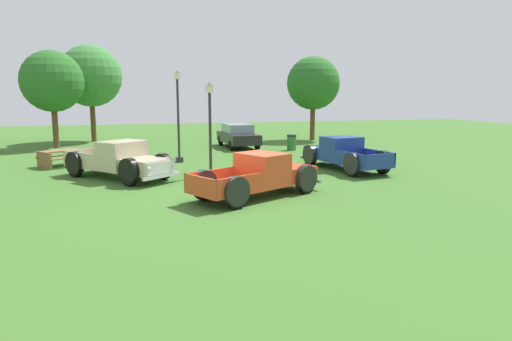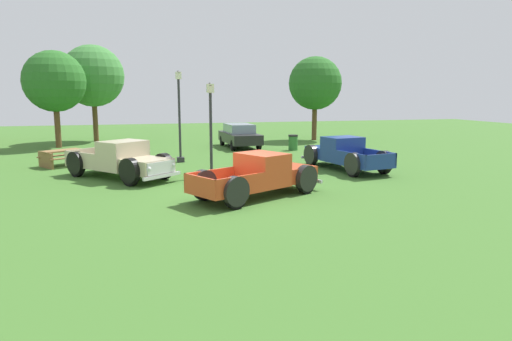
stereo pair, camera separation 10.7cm
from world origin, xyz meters
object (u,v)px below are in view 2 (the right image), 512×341
Objects in this scene: pickup_truck_foreground at (263,175)px; picnic_table at (62,156)px; trash_can at (293,142)px; pickup_truck_behind_left at (124,161)px; pickup_truck_behind_right at (341,154)px; lamp_post_near at (211,128)px; oak_tree_west at (93,76)px; sedan_distant_b at (239,135)px; oak_tree_center at (315,83)px; oak_tree_east at (54,82)px; lamp_post_far at (179,115)px.

pickup_truck_foreground is 11.50m from picnic_table.
pickup_truck_behind_left is at bearing -143.22° from trash_can.
pickup_truck_foreground is at bearing -113.98° from trash_can.
pickup_truck_behind_right is 6.27m from lamp_post_near.
trash_can is at bearing 13.61° from picnic_table.
pickup_truck_behind_left is 3.75m from lamp_post_near.
oak_tree_west reaches higher than pickup_truck_behind_left.
pickup_truck_foreground is 1.10× the size of sedan_distant_b.
pickup_truck_foreground is 19.81m from oak_tree_center.
lamp_post_near is 0.63× the size of oak_tree_east.
oak_tree_west is 16.10m from oak_tree_center.
oak_tree_west is (-11.88, 16.17, 3.97)m from pickup_truck_behind_right.
pickup_truck_foreground is 0.98× the size of pickup_truck_behind_right.
picnic_table is (-9.95, -5.46, -0.30)m from sedan_distant_b.
pickup_truck_behind_right reaches higher than picnic_table.
oak_tree_east reaches higher than picnic_table.
pickup_truck_foreground is at bearing -99.65° from sedan_distant_b.
pickup_truck_behind_right is 1.12× the size of lamp_post_far.
oak_tree_east is at bearing 129.46° from lamp_post_far.
pickup_truck_foreground is at bearing -71.62° from oak_tree_west.
trash_can reaches higher than picnic_table.
sedan_distant_b is 4.80× the size of trash_can.
pickup_truck_behind_right reaches higher than pickup_truck_foreground.
oak_tree_center reaches higher than pickup_truck_behind_right.
sedan_distant_b is 0.74× the size of oak_tree_center.
trash_can is at bearing 50.43° from lamp_post_near.
lamp_post_near is 0.63× the size of oak_tree_center.
oak_tree_center is (8.89, 17.36, 3.49)m from pickup_truck_foreground.
pickup_truck_foreground is 6.73m from pickup_truck_behind_right.
oak_tree_west is at bearing 108.38° from pickup_truck_foreground.
trash_can is (6.34, 7.67, -1.56)m from lamp_post_near.
lamp_post_near reaches higher than pickup_truck_behind_left.
trash_can is 15.53m from oak_tree_east.
lamp_post_far is at bearing -67.88° from oak_tree_west.
sedan_distant_b is 1.17× the size of lamp_post_near.
pickup_truck_behind_right is 9.99m from sedan_distant_b.
oak_tree_center is (9.99, 13.26, 2.14)m from lamp_post_near.
pickup_truck_foreground is 1.09× the size of lamp_post_far.
pickup_truck_behind_left is 2.17× the size of picnic_table.
lamp_post_far is 14.07m from oak_tree_center.
oak_tree_west is at bearing 112.12° from lamp_post_far.
pickup_truck_behind_left reaches higher than pickup_truck_behind_right.
pickup_truck_behind_right is at bearing -53.71° from oak_tree_west.
oak_tree_east is (-6.96, 8.45, 1.80)m from lamp_post_far.
sedan_distant_b is at bearing 105.12° from pickup_truck_behind_right.
lamp_post_far reaches higher than pickup_truck_behind_right.
lamp_post_far is 5.91m from picnic_table.
oak_tree_east is at bearing -119.16° from oak_tree_west.
trash_can is (9.84, 7.36, -0.26)m from pickup_truck_behind_left.
lamp_post_near is 10.07m from trash_can.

